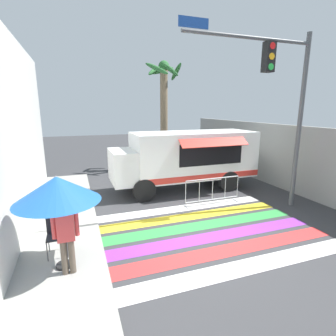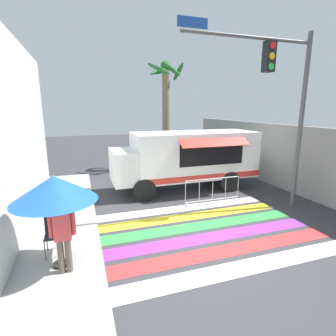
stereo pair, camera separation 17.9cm
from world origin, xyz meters
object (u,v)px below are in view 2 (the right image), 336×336
(food_truck, at_px, (184,157))
(traffic_signal_pole, at_px, (282,90))
(palm_tree, at_px, (166,102))
(barricade_front, at_px, (213,191))
(folding_chair, at_px, (55,230))
(patio_umbrella, at_px, (54,189))
(vendor_person, at_px, (63,232))

(food_truck, height_order, traffic_signal_pole, traffic_signal_pole)
(palm_tree, bearing_deg, traffic_signal_pole, -78.62)
(barricade_front, bearing_deg, palm_tree, 87.36)
(food_truck, bearing_deg, barricade_front, -81.63)
(traffic_signal_pole, xyz_separation_m, palm_tree, (-1.51, 7.49, -0.22))
(folding_chair, bearing_deg, barricade_front, 16.99)
(food_truck, relative_size, barricade_front, 2.84)
(traffic_signal_pole, bearing_deg, patio_umbrella, -167.59)
(vendor_person, height_order, palm_tree, palm_tree)
(traffic_signal_pole, bearing_deg, palm_tree, 101.38)
(patio_umbrella, distance_m, vendor_person, 0.92)
(barricade_front, height_order, palm_tree, palm_tree)
(traffic_signal_pole, distance_m, barricade_front, 4.16)
(patio_umbrella, relative_size, barricade_front, 0.93)
(patio_umbrella, bearing_deg, vendor_person, -69.72)
(food_truck, height_order, palm_tree, palm_tree)
(food_truck, height_order, patio_umbrella, food_truck)
(food_truck, height_order, vendor_person, food_truck)
(traffic_signal_pole, xyz_separation_m, folding_chair, (-7.07, -0.87, -3.42))
(vendor_person, xyz_separation_m, palm_tree, (5.31, 9.29, 2.85))
(food_truck, relative_size, vendor_person, 3.90)
(traffic_signal_pole, relative_size, patio_umbrella, 2.89)
(folding_chair, relative_size, palm_tree, 0.15)
(folding_chair, bearing_deg, food_truck, 35.78)
(traffic_signal_pole, xyz_separation_m, patio_umbrella, (-6.93, -1.52, -2.20))
(food_truck, relative_size, traffic_signal_pole, 1.05)
(palm_tree, bearing_deg, barricade_front, -92.64)
(patio_umbrella, xyz_separation_m, vendor_person, (0.10, -0.28, -0.87))
(patio_umbrella, relative_size, palm_tree, 0.34)
(traffic_signal_pole, relative_size, vendor_person, 3.70)
(food_truck, distance_m, folding_chair, 6.44)
(traffic_signal_pole, bearing_deg, food_truck, 123.80)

